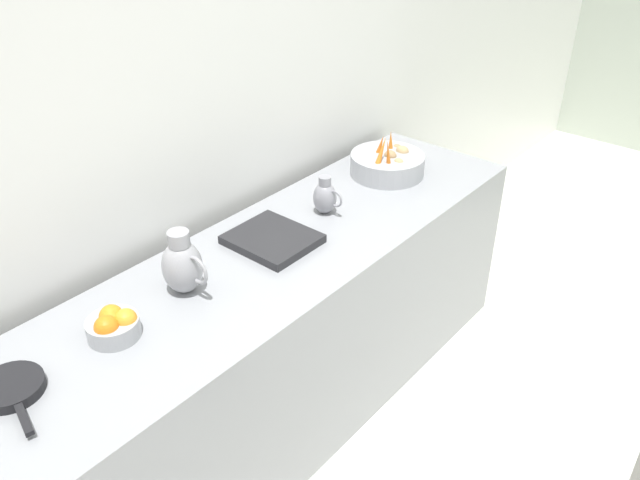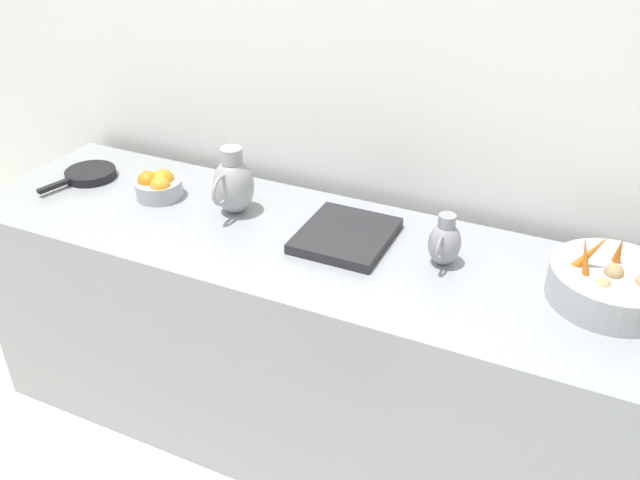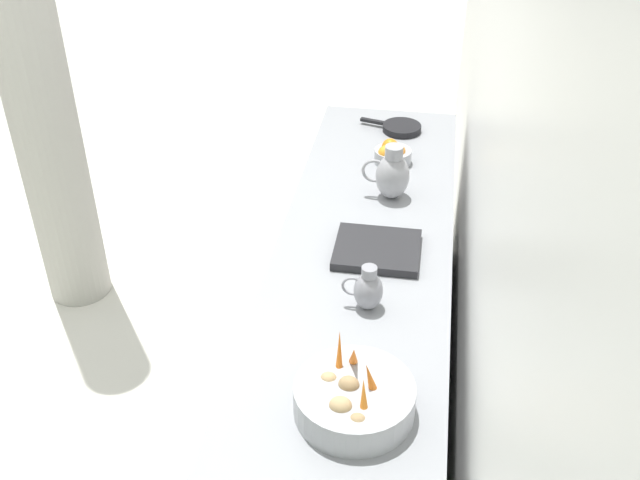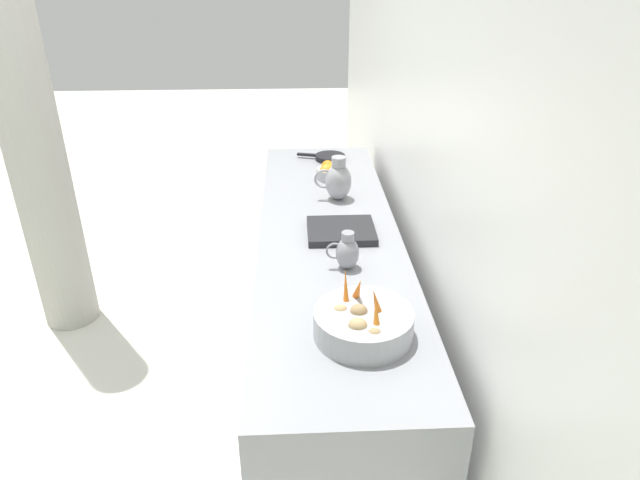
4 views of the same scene
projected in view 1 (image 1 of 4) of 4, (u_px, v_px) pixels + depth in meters
tile_wall_left at (273, 59)px, 2.93m from camera, size 0.10×7.93×3.00m
prep_counter at (281, 336)px, 2.89m from camera, size 0.72×2.72×0.91m
vegetable_colander at (388, 164)px, 3.24m from camera, size 0.37×0.37×0.23m
orange_bowl at (113, 324)px, 2.17m from camera, size 0.18×0.18×0.11m
metal_pitcher_tall at (183, 265)px, 2.36m from camera, size 0.21×0.15×0.25m
metal_pitcher_short at (325, 197)px, 2.89m from camera, size 0.15×0.11×0.18m
counter_sink_basin at (272, 239)px, 2.70m from camera, size 0.34×0.30×0.04m
skillet_on_counter at (11, 388)px, 1.96m from camera, size 0.33×0.20×0.03m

